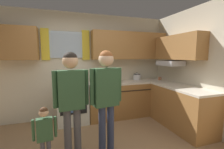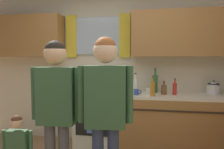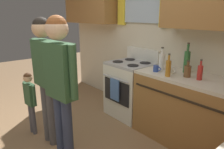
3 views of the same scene
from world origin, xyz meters
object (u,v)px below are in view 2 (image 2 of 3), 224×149
(bottle_wine_green, at_px, (155,83))
(bottle_squat_brown, at_px, (164,90))
(mug_ceramic_white, at_px, (149,92))
(adult_in_plaid, at_px, (105,103))
(small_child, at_px, (18,149))
(stovetop_kettle, at_px, (214,88))
(adult_holding_child, at_px, (56,102))
(bottle_oil_amber, at_px, (153,89))
(bottle_milk_white, at_px, (135,86))
(mug_cobalt_blue, at_px, (136,92))
(stove_oven, at_px, (99,119))
(bottle_sauce_red, at_px, (175,89))

(bottle_wine_green, bearing_deg, bottle_squat_brown, -54.67)
(mug_ceramic_white, relative_size, adult_in_plaid, 0.08)
(small_child, bearing_deg, bottle_squat_brown, 44.57)
(bottle_wine_green, xyz_separation_m, stovetop_kettle, (0.87, 0.02, -0.06))
(bottle_squat_brown, height_order, bottle_wine_green, bottle_wine_green)
(adult_holding_child, bearing_deg, bottle_oil_amber, 51.32)
(bottle_milk_white, xyz_separation_m, stovetop_kettle, (1.18, 0.15, -0.02))
(mug_cobalt_blue, height_order, adult_in_plaid, adult_in_plaid)
(stove_oven, bearing_deg, bottle_squat_brown, -2.51)
(adult_holding_child, bearing_deg, stove_oven, 85.97)
(adult_in_plaid, relative_size, small_child, 1.83)
(bottle_milk_white, relative_size, bottle_oil_amber, 1.09)
(adult_in_plaid, bearing_deg, stove_oven, 105.90)
(bottle_sauce_red, xyz_separation_m, adult_in_plaid, (-0.76, -1.39, 0.04))
(bottle_oil_amber, distance_m, adult_holding_child, 1.50)
(bottle_squat_brown, bearing_deg, adult_in_plaid, -113.33)
(adult_holding_child, height_order, adult_in_plaid, adult_in_plaid)
(bottle_milk_white, distance_m, mug_cobalt_blue, 0.17)
(bottle_oil_amber, relative_size, mug_cobalt_blue, 2.49)
(bottle_wine_green, relative_size, mug_ceramic_white, 3.14)
(bottle_wine_green, bearing_deg, mug_cobalt_blue, -135.55)
(adult_holding_child, height_order, small_child, adult_holding_child)
(bottle_milk_white, distance_m, mug_ceramic_white, 0.24)
(bottle_oil_amber, bearing_deg, adult_in_plaid, -109.57)
(stove_oven, relative_size, bottle_oil_amber, 3.85)
(bottle_squat_brown, xyz_separation_m, mug_cobalt_blue, (-0.40, -0.10, -0.03))
(adult_holding_child, relative_size, small_child, 1.80)
(stovetop_kettle, relative_size, adult_in_plaid, 0.17)
(bottle_squat_brown, relative_size, mug_cobalt_blue, 1.79)
(stove_oven, relative_size, adult_holding_child, 0.68)
(bottle_oil_amber, bearing_deg, stovetop_kettle, 21.72)
(stovetop_kettle, xyz_separation_m, small_child, (-2.22, -1.64, -0.44))
(bottle_wine_green, xyz_separation_m, adult_in_plaid, (-0.47, -1.56, -0.02))
(adult_holding_child, bearing_deg, stovetop_kettle, 39.68)
(bottle_sauce_red, xyz_separation_m, bottle_oil_amber, (-0.32, -0.17, 0.02))
(bottle_oil_amber, distance_m, mug_ceramic_white, 0.14)
(stove_oven, xyz_separation_m, stovetop_kettle, (1.76, 0.15, 0.53))
(mug_cobalt_blue, xyz_separation_m, adult_holding_child, (-0.70, -1.24, 0.07))
(bottle_milk_white, xyz_separation_m, mug_cobalt_blue, (0.03, -0.15, -0.08))
(bottle_sauce_red, height_order, small_child, bottle_sauce_red)
(bottle_milk_white, bearing_deg, mug_ceramic_white, -24.39)
(bottle_sauce_red, xyz_separation_m, stovetop_kettle, (0.59, 0.19, 0.00))
(stove_oven, height_order, mug_ceramic_white, stove_oven)
(bottle_wine_green, bearing_deg, adult_holding_child, -122.89)
(bottle_wine_green, xyz_separation_m, adult_holding_child, (-0.98, -1.51, -0.04))
(bottle_sauce_red, bearing_deg, adult_in_plaid, -118.50)
(bottle_wine_green, relative_size, small_child, 0.44)
(bottle_milk_white, height_order, small_child, bottle_milk_white)
(bottle_sauce_red, distance_m, small_child, 2.22)
(bottle_wine_green, relative_size, adult_holding_child, 0.24)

